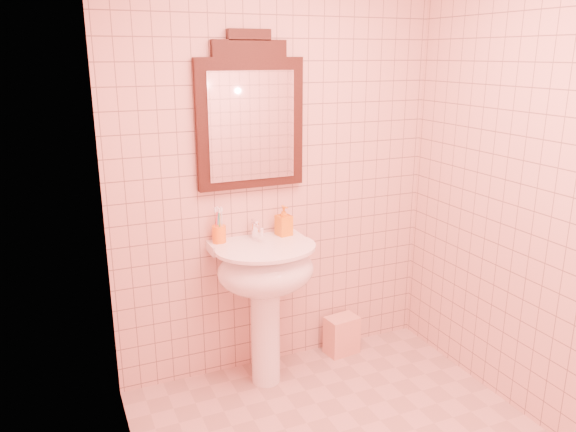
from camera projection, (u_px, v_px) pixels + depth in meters
name	position (u px, v px, depth m)	size (l,w,h in m)	color
back_wall	(278.00, 168.00, 3.30)	(2.00, 0.02, 2.50)	#DDA89A
pedestal_sink	(265.00, 279.00, 3.20)	(0.58, 0.58, 0.86)	white
faucet	(256.00, 230.00, 3.25)	(0.04, 0.16, 0.11)	white
mirror	(250.00, 117.00, 3.13)	(0.62, 0.06, 0.87)	black
toothbrush_cup	(219.00, 234.00, 3.19)	(0.08, 0.08, 0.18)	orange
soap_dispenser	(284.00, 221.00, 3.31)	(0.08, 0.08, 0.18)	orange
towel	(342.00, 335.00, 3.68)	(0.21, 0.14, 0.25)	#EFA68C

